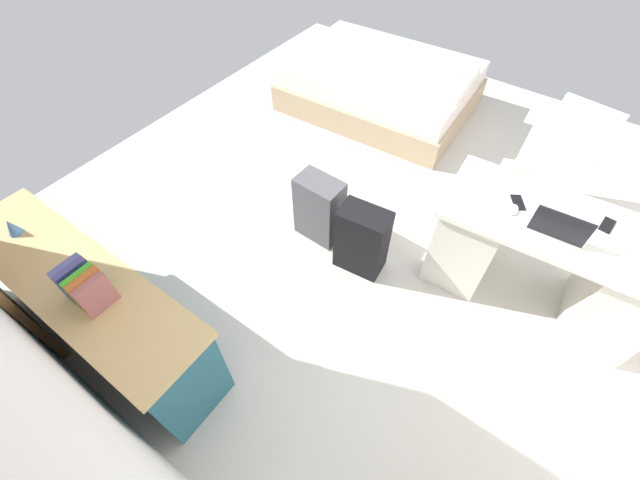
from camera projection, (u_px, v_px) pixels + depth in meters
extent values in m
plane|color=beige|center=(391.00, 229.00, 3.46)|extent=(5.67, 5.67, 0.00)
cube|color=white|center=(61.00, 415.00, 1.21)|extent=(4.38, 0.10, 2.73)
cube|color=silver|center=(564.00, 226.00, 2.52)|extent=(1.49, 0.77, 0.04)
cube|color=beige|center=(617.00, 294.00, 2.65)|extent=(0.44, 0.62, 0.71)
cube|color=beige|center=(469.00, 233.00, 2.97)|extent=(0.44, 0.62, 0.71)
cylinder|color=black|center=(533.00, 207.00, 3.60)|extent=(0.52, 0.52, 0.04)
cylinder|color=black|center=(542.00, 192.00, 3.45)|extent=(0.06, 0.06, 0.42)
cube|color=beige|center=(556.00, 169.00, 3.26)|extent=(0.52, 0.52, 0.08)
cube|color=beige|center=(582.00, 130.00, 3.15)|extent=(0.44, 0.12, 0.44)
cube|color=#235B6B|center=(99.00, 312.00, 2.58)|extent=(1.76, 0.44, 0.69)
cube|color=tan|center=(72.00, 279.00, 2.30)|extent=(1.80, 0.48, 0.04)
cube|color=#1E4E5B|center=(176.00, 330.00, 2.67)|extent=(0.67, 0.01, 0.24)
cube|color=#1E4E5B|center=(102.00, 271.00, 2.96)|extent=(0.67, 0.01, 0.24)
cube|color=tan|center=(379.00, 94.00, 4.52)|extent=(1.98, 1.51, 0.28)
cube|color=silver|center=(382.00, 74.00, 4.33)|extent=(1.91, 1.44, 0.20)
cube|color=white|center=(445.00, 78.00, 3.99)|extent=(0.52, 0.71, 0.10)
cube|color=black|center=(362.00, 240.00, 3.02)|extent=(0.38, 0.26, 0.58)
cube|color=#4C4C51|center=(319.00, 209.00, 3.22)|extent=(0.37, 0.23, 0.57)
cube|color=silver|center=(556.00, 227.00, 2.48)|extent=(0.33, 0.24, 0.02)
cube|color=black|center=(561.00, 227.00, 2.34)|extent=(0.31, 0.04, 0.19)
ellipsoid|color=white|center=(513.00, 210.00, 2.56)|extent=(0.07, 0.10, 0.03)
cube|color=black|center=(607.00, 225.00, 2.49)|extent=(0.08, 0.14, 0.01)
cube|color=black|center=(518.00, 202.00, 2.61)|extent=(0.13, 0.15, 0.01)
cube|color=#9D5A59|center=(97.00, 295.00, 2.08)|extent=(0.04, 0.17, 0.22)
cube|color=#B05824|center=(91.00, 290.00, 2.09)|extent=(0.04, 0.17, 0.23)
cube|color=green|center=(86.00, 287.00, 2.11)|extent=(0.03, 0.17, 0.23)
cube|color=navy|center=(83.00, 285.00, 2.14)|extent=(0.03, 0.17, 0.20)
cube|color=#434380|center=(78.00, 280.00, 2.14)|extent=(0.04, 0.17, 0.21)
cube|color=#4F538B|center=(74.00, 276.00, 2.16)|extent=(0.04, 0.17, 0.21)
cone|color=#4C7FBF|center=(11.00, 227.00, 2.44)|extent=(0.08, 0.08, 0.11)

